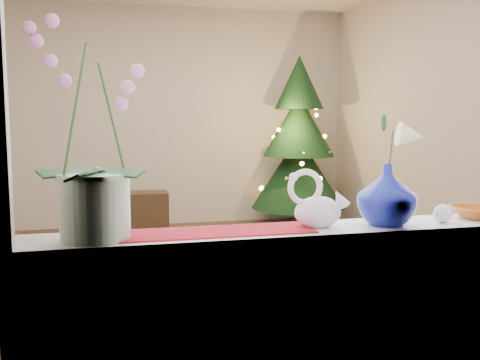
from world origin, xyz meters
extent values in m
plane|color=#352215|center=(0.00, 0.00, 0.00)|extent=(5.00, 5.00, 0.00)
cube|color=beige|center=(0.00, 2.50, 1.35)|extent=(4.50, 0.10, 2.70)
cube|color=beige|center=(0.00, -2.50, 1.35)|extent=(4.50, 0.10, 2.70)
cube|color=beige|center=(2.25, 0.00, 1.35)|extent=(0.10, 5.00, 2.70)
cube|color=white|center=(0.00, -2.46, 0.44)|extent=(2.20, 0.08, 0.88)
cube|color=white|center=(0.00, -2.37, 0.90)|extent=(2.20, 0.26, 0.04)
cube|color=maroon|center=(-0.38, -2.37, 0.92)|extent=(0.70, 0.20, 0.01)
imported|color=navy|center=(0.28, -2.39, 1.06)|extent=(0.33, 0.33, 0.27)
sphere|color=silver|center=(0.52, -2.40, 0.96)|extent=(0.09, 0.09, 0.07)
imported|color=#AE581B|center=(0.72, -2.36, 0.94)|extent=(0.18, 0.18, 0.04)
cube|color=black|center=(-0.48, 1.70, 0.26)|extent=(0.70, 0.36, 0.52)
camera|label=1|loc=(-0.75, -4.22, 1.33)|focal=40.00mm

